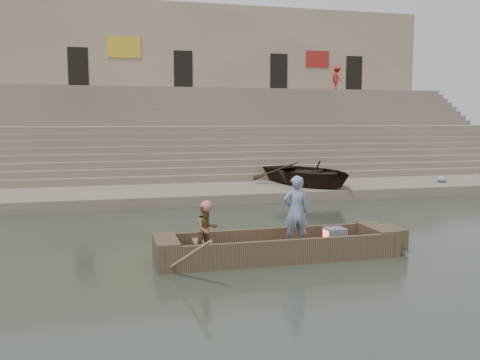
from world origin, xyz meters
name	(u,v)px	position (x,y,z in m)	size (l,w,h in m)	color
ground	(383,238)	(0.00, 0.00, 0.00)	(120.00, 120.00, 0.00)	#262F23
lower_landing	(285,190)	(0.00, 8.00, 0.20)	(32.00, 4.00, 0.40)	gray
mid_landing	(241,151)	(0.00, 15.50, 1.40)	(32.00, 3.00, 2.80)	gray
upper_landing	(216,128)	(0.00, 22.50, 2.60)	(32.00, 3.00, 5.20)	gray
ghat_steps	(234,143)	(0.00, 17.19, 1.80)	(32.00, 11.00, 5.20)	gray
building_wall	(205,87)	(0.00, 26.50, 5.60)	(32.00, 5.07, 11.20)	tan
main_rowboat	(277,253)	(-3.40, -1.20, 0.11)	(5.00, 1.30, 0.22)	brown
rowboat_trim	(286,244)	(-3.20, -1.21, 0.31)	(6.04, 2.63, 1.80)	brown
standing_man	(296,211)	(-2.95, -1.17, 1.05)	(0.61, 0.40, 1.67)	navy
rowing_man	(207,229)	(-5.08, -1.32, 0.78)	(0.55, 0.43, 1.13)	#26722E
television	(334,236)	(-1.98, -1.20, 0.42)	(0.46, 0.42, 0.40)	slate
beached_rowboat	(308,173)	(1.02, 8.05, 0.91)	(3.50, 4.91, 1.02)	#2D2116
pedestrian	(337,78)	(8.55, 21.68, 6.05)	(1.10, 0.63, 1.70)	#AB251D
cloth_bundles	(479,179)	(8.70, 7.04, 0.53)	(3.62, 1.24, 0.26)	#3F5999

